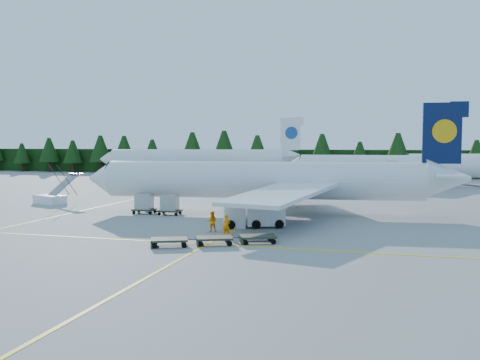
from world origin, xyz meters
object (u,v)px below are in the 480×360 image
(airliner_navy, at_px, (255,181))
(airliner_red, at_px, (388,166))
(airstairs, at_px, (52,197))
(service_truck, at_px, (254,213))

(airliner_navy, bearing_deg, airliner_red, 66.95)
(airliner_red, relative_size, airstairs, 6.10)
(airliner_navy, height_order, airliner_red, airliner_navy)
(service_truck, bearing_deg, airliner_red, 56.62)
(service_truck, bearing_deg, airstairs, 137.43)
(airliner_navy, relative_size, airstairs, 6.34)
(airstairs, xyz_separation_m, service_truck, (28.88, -11.20, 0.49))
(service_truck, bearing_deg, airliner_navy, 81.97)
(airliner_red, xyz_separation_m, service_truck, (-11.45, -53.89, -2.07))
(airstairs, bearing_deg, airliner_red, 68.52)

